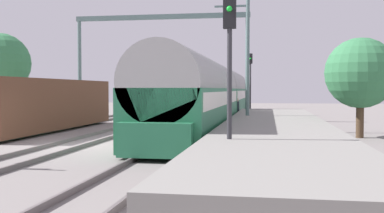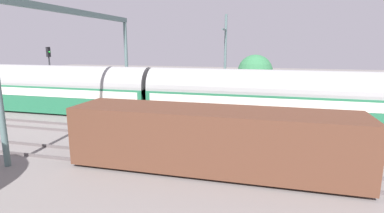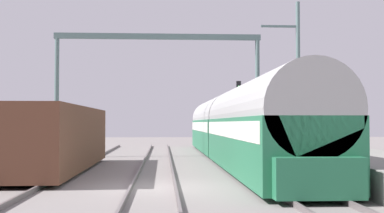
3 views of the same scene
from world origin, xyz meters
name	(u,v)px [view 1 (image 1 of 3)]	position (x,y,z in m)	size (l,w,h in m)	color
ground	(75,145)	(0.00, 0.00, 0.00)	(120.00, 120.00, 0.00)	slate
track_west	(75,143)	(0.00, 0.00, 0.08)	(1.52, 60.00, 0.16)	#5C5354
track_east	(179,145)	(4.39, 0.00, 0.08)	(1.52, 60.00, 0.16)	#5C5354
platform	(275,133)	(8.21, 2.00, 0.45)	(4.40, 28.00, 0.90)	gray
passenger_train	(215,94)	(4.39, 12.41, 1.97)	(2.93, 32.85, 3.82)	#236B47
freight_car	(45,104)	(-4.39, 5.90, 1.47)	(2.80, 13.00, 2.70)	#563323
person_crossing	(237,108)	(5.81, 13.10, 1.03)	(0.33, 0.44, 1.73)	#313131
railway_signal_near	(230,59)	(6.83, -5.00, 3.16)	(0.36, 0.30, 4.92)	#2D2D33
railway_signal_far	(250,76)	(6.31, 23.13, 3.48)	(0.36, 0.30, 5.48)	#2D2D33
catenary_gantry	(161,44)	(0.00, 15.44, 5.68)	(13.19, 0.28, 7.86)	slate
catenary_pole_east_mid	(247,55)	(6.74, 7.01, 4.15)	(1.90, 0.20, 8.00)	slate
tree_west_background	(0,63)	(-13.22, 15.72, 4.40)	(4.78, 4.78, 6.80)	#4C3826
tree_east_background	(361,73)	(12.22, 4.88, 3.08)	(3.35, 3.35, 4.77)	#4C3826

